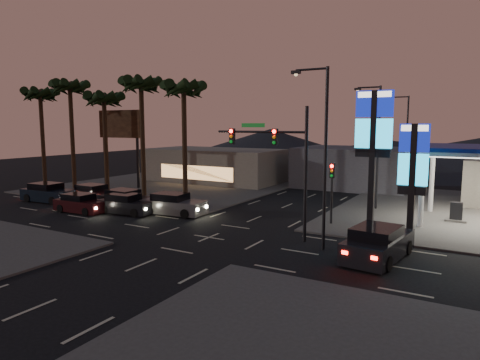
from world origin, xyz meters
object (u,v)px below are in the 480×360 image
Objects in this scene: pylon_sign_tall at (374,134)px; car_lane_b_mid at (125,200)px; suv_station at (378,244)px; car_lane_b_rear at (93,194)px; pylon_sign_short at (413,165)px; car_lane_a_rear at (48,193)px; car_lane_b_front at (173,205)px; car_lane_a_front at (126,204)px; traffic_signal_mast at (279,153)px; car_lane_a_mid at (81,204)px.

car_lane_b_mid is (-19.57, -1.43, -5.65)m from pylon_sign_tall.
car_lane_b_rear is at bearing 170.96° from suv_station.
pylon_sign_short is (2.50, -1.00, -1.74)m from pylon_sign_tall.
car_lane_a_rear is (-30.57, -1.45, -3.87)m from pylon_sign_short.
car_lane_b_front is 9.60m from car_lane_b_rear.
car_lane_a_rear is 4.16m from car_lane_b_rear.
pylon_sign_short is 21.19m from car_lane_a_front.
pylon_sign_tall is 1.12× the size of traffic_signal_mast.
car_lane_a_front is 1.81m from car_lane_b_mid.
car_lane_a_rear is 13.35m from car_lane_b_front.
car_lane_b_front is at bearing 166.68° from traffic_signal_mast.
car_lane_b_mid is (2.14, 2.72, 0.06)m from car_lane_a_mid.
traffic_signal_mast is at bearing -13.32° from car_lane_b_front.
car_lane_a_mid is 0.88× the size of car_lane_b_front.
suv_station is at bearing -4.28° from car_lane_a_rear.
car_lane_a_rear is (-23.33, 1.06, -4.44)m from traffic_signal_mast.
pylon_sign_short is at bearing -21.80° from pylon_sign_tall.
pylon_sign_tall is at bearing 1.29° from car_lane_b_rear.
car_lane_a_front is (-13.51, 0.83, -4.51)m from traffic_signal_mast.
car_lane_a_front reaches higher than car_lane_a_mid.
car_lane_b_mid is 4.89m from car_lane_b_rear.
car_lane_b_mid is at bearing 136.55° from car_lane_a_front.
car_lane_b_rear is at bearing 169.55° from car_lane_b_mid.
pylon_sign_short reaches higher than car_lane_b_front.
car_lane_a_rear is at bearing -177.28° from pylon_sign_short.
pylon_sign_short reaches higher than car_lane_a_front.
car_lane_a_front is 0.97× the size of car_lane_b_mid.
traffic_signal_mast is 1.65× the size of car_lane_a_front.
traffic_signal_mast reaches higher than suv_station.
traffic_signal_mast reaches higher than car_lane_a_front.
car_lane_b_front reaches higher than car_lane_a_front.
pylon_sign_tall reaches higher than pylon_sign_short.
traffic_signal_mast is at bearing -2.60° from car_lane_a_rear.
car_lane_b_front is at bearing 3.59° from car_lane_b_mid.
suv_station is (25.86, -4.12, 0.08)m from car_lane_b_rear.
car_lane_a_rear is 1.02× the size of car_lane_b_front.
car_lane_a_rear is (-28.07, -2.45, -5.61)m from pylon_sign_tall.
car_lane_a_front is at bearing -1.34° from car_lane_a_rear.
car_lane_b_mid is (-22.07, -0.43, -3.91)m from pylon_sign_short.
car_lane_a_mid is at bearing -169.15° from pylon_sign_tall.
car_lane_b_front is 1.06× the size of car_lane_b_rear.
car_lane_b_rear is at bearing 27.23° from car_lane_a_rear.
car_lane_a_mid is at bearing 178.75° from suv_station.
car_lane_a_rear reaches higher than car_lane_b_front.
pylon_sign_tall is 22.82m from car_lane_a_mid.
car_lane_b_front is (13.28, 1.32, -0.02)m from car_lane_a_rear.
car_lane_b_rear is (-19.63, 2.96, -4.49)m from traffic_signal_mast.
pylon_sign_short is 1.52× the size of car_lane_a_mid.
pylon_sign_tall is 1.72× the size of car_lane_b_front.
traffic_signal_mast is 1.61× the size of car_lane_b_mid.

